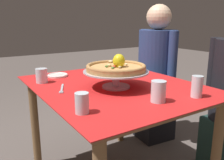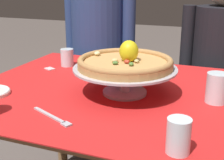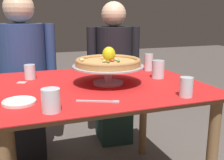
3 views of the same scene
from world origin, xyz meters
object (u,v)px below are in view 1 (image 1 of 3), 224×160
Objects in this scene: side_plate at (58,75)px; pizza at (116,67)px; water_glass_front_right at (82,104)px; diner_left at (156,76)px; pizza_stand at (116,75)px; water_glass_back_left at (117,66)px; water_glass_front_left at (42,77)px; sugar_packet at (104,71)px; dinner_fork at (62,89)px; water_glass_back_right at (197,88)px; water_glass_side_right at (158,93)px.

pizza is at bearing 22.30° from side_plate.
diner_left is at bearing 122.38° from water_glass_front_right.
pizza_stand is 4.52× the size of water_glass_back_left.
water_glass_back_left is 0.64m from water_glass_front_left.
sugar_packet is (-0.10, 0.55, -0.04)m from water_glass_front_left.
water_glass_front_left is 0.52× the size of dinner_fork.
water_glass_back_right is at bearing 33.82° from pizza_stand.
water_glass_back_right is (0.77, 0.62, 0.01)m from water_glass_front_left.
water_glass_front_left is 0.99m from water_glass_back_right.
water_glass_front_right is at bearing -43.29° from water_glass_back_left.
diner_left reaches higher than sugar_packet.
water_glass_back_right is at bearing 76.61° from water_glass_side_right.
water_glass_back_right reaches higher than pizza_stand.
water_glass_side_right reaches higher than water_glass_back_left.
pizza_stand is 0.46m from water_glass_front_right.
water_glass_side_right is at bearing 34.74° from dinner_fork.
water_glass_back_right reaches higher than water_glass_front_right.
water_glass_side_right is 0.75× the size of side_plate.
water_glass_side_right reaches higher than dinner_fork.
water_glass_side_right is at bearing 5.58° from pizza.
pizza reaches higher than water_glass_front_right.
water_glass_front_left is 0.56m from sugar_packet.
water_glass_front_left is 0.07× the size of diner_left.
side_plate is 0.80× the size of dinner_fork.
pizza is at bearing -59.80° from diner_left.
sugar_packet is (-0.47, 0.19, -0.08)m from pizza_stand.
side_plate is (-0.77, 0.17, -0.03)m from water_glass_front_right.
sugar_packet is at bearing 169.03° from water_glass_side_right.
water_glass_front_left is at bearing -86.06° from water_glass_back_left.
dinner_fork is at bearing 13.17° from water_glass_front_left.
pizza is at bearing -34.04° from water_glass_back_left.
water_glass_front_right is 0.64m from water_glass_front_left.
water_glass_back_left is 0.50m from diner_left.
pizza_stand is 0.48m from water_glass_back_right.
water_glass_side_right is 0.60m from dinner_fork.
water_glass_side_right is 2.24× the size of sugar_packet.
water_glass_back_right reaches higher than sugar_packet.
dinner_fork is 3.75× the size of sugar_packet.
pizza_stand is 3.64× the size of water_glass_side_right.
water_glass_side_right is at bearing 5.74° from pizza_stand.
sugar_packet is 0.04× the size of diner_left.
water_glass_front_left is 0.24m from dinner_fork.
diner_left is (-0.30, 1.06, -0.11)m from dinner_fork.
water_glass_front_right is at bearing -0.83° from water_glass_front_left.
water_glass_front_left is at bearing -136.12° from pizza_stand.
pizza reaches higher than sugar_packet.
pizza_stand is 2.71× the size of side_plate.
pizza_stand is at bearing -114.86° from pizza.
water_glass_side_right is at bearing -42.65° from diner_left.
water_glass_front_right is 1.93× the size of sugar_packet.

